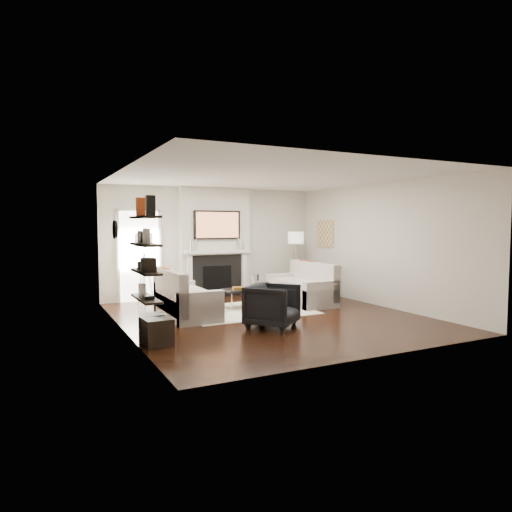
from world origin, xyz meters
name	(u,v)px	position (x,y,z in m)	size (l,w,h in m)	color
room_envelope	(270,248)	(0.00, 0.00, 1.35)	(6.00, 6.00, 6.00)	black
chimney_breast	(215,242)	(0.00, 2.88, 1.35)	(1.80, 0.25, 2.70)	silver
fireplace_surround	(217,276)	(0.00, 2.74, 0.52)	(1.30, 0.02, 1.04)	black
firebox	(217,279)	(0.00, 2.73, 0.45)	(0.75, 0.02, 0.65)	black
mantel_pilaster_l	(190,276)	(-0.72, 2.71, 0.55)	(0.12, 0.08, 1.10)	white
mantel_pilaster_r	(244,274)	(0.72, 2.71, 0.55)	(0.12, 0.08, 1.10)	white
mantel_shelf	(218,252)	(0.00, 2.69, 1.12)	(1.70, 0.18, 0.07)	white
tv_body	(217,225)	(0.00, 2.71, 1.78)	(1.20, 0.06, 0.70)	black
tv_screen	(218,225)	(0.00, 2.68, 1.78)	(1.10, 0.01, 0.62)	#BF723F
candlestick_l_tall	(196,245)	(-0.55, 2.70, 1.30)	(0.04, 0.04, 0.30)	silver
candlestick_l_short	(191,246)	(-0.68, 2.70, 1.27)	(0.04, 0.04, 0.24)	silver
candlestick_r_tall	(238,244)	(0.55, 2.70, 1.30)	(0.04, 0.04, 0.30)	silver
candlestick_r_short	(243,245)	(0.68, 2.70, 1.27)	(0.04, 0.04, 0.24)	silver
hallway_panel	(139,256)	(-1.85, 2.98, 1.05)	(0.90, 0.02, 2.10)	white
door_trim_l	(118,257)	(-2.33, 2.96, 1.05)	(0.06, 0.06, 2.16)	white
door_trim_r	(160,256)	(-1.37, 2.96, 1.05)	(0.06, 0.06, 2.16)	white
door_trim_top	(138,210)	(-1.85, 2.96, 2.13)	(1.02, 0.06, 0.06)	white
rug	(245,311)	(-0.16, 0.78, 0.01)	(2.60, 2.00, 0.01)	beige
loveseat_left_base	(187,306)	(-1.43, 0.77, 0.21)	(0.85, 1.80, 0.42)	#BEB1A6
loveseat_left_back	(170,291)	(-1.76, 0.77, 0.53)	(0.18, 1.80, 0.80)	#BEB1A6
loveseat_left_arm_n	(201,308)	(-1.43, -0.04, 0.30)	(0.85, 0.18, 0.60)	#BEB1A6
loveseat_left_arm_s	(175,295)	(-1.43, 1.58, 0.30)	(0.85, 0.18, 0.60)	#BEB1A6
loveseat_left_cushion	(189,292)	(-1.38, 0.77, 0.47)	(0.63, 1.44, 0.10)	#BEB1A6
pillow_left_orange	(165,279)	(-1.76, 1.07, 0.73)	(0.10, 0.42, 0.42)	#AC3915
pillow_left_charcoal	(174,283)	(-1.76, 0.47, 0.72)	(0.10, 0.40, 0.40)	black
loveseat_right_base	(301,294)	(1.36, 1.03, 0.21)	(0.85, 1.80, 0.42)	#BEB1A6
loveseat_right_back	(313,280)	(1.69, 1.03, 0.53)	(0.18, 1.80, 0.80)	#BEB1A6
loveseat_right_arm_n	(321,295)	(1.36, 0.22, 0.30)	(0.85, 0.18, 0.60)	#BEB1A6
loveseat_right_arm_s	(283,286)	(1.36, 1.84, 0.30)	(0.85, 0.18, 0.60)	#BEB1A6
loveseat_right_cushion	(299,283)	(1.31, 1.03, 0.47)	(0.63, 1.44, 0.10)	#BEB1A6
pillow_right_orange	(306,270)	(1.69, 1.33, 0.73)	(0.10, 0.42, 0.42)	#AC3915
pillow_right_charcoal	(321,272)	(1.69, 0.73, 0.72)	(0.10, 0.40, 0.40)	black
coffee_table	(249,289)	(0.06, 1.06, 0.40)	(1.10, 0.55, 0.04)	black
coffee_leg_nw	(232,302)	(-0.44, 0.84, 0.19)	(0.02, 0.02, 0.38)	silver
coffee_leg_ne	(274,299)	(0.56, 0.84, 0.19)	(0.02, 0.02, 0.38)	silver
coffee_leg_sw	(224,299)	(-0.44, 1.28, 0.19)	(0.02, 0.02, 0.38)	silver
coffee_leg_se	(265,296)	(0.56, 1.28, 0.19)	(0.02, 0.02, 0.38)	silver
hurricane_glass	(255,282)	(0.21, 1.06, 0.56)	(0.18, 0.18, 0.32)	white
hurricane_candle	(255,285)	(0.21, 1.06, 0.49)	(0.11, 0.11, 0.16)	white
copper_bowl	(238,288)	(-0.19, 1.06, 0.45)	(0.27, 0.27, 0.04)	#A76B1B
armchair	(272,304)	(-0.37, -0.78, 0.41)	(0.80, 0.75, 0.82)	black
lamp_left_post	(144,278)	(-1.85, 2.49, 0.60)	(0.02, 0.02, 1.20)	silver
lamp_left_shade	(144,240)	(-1.85, 2.49, 1.45)	(0.40, 0.40, 0.30)	white
lamp_left_leg_a	(149,278)	(-1.74, 2.49, 0.60)	(0.02, 0.02, 1.25)	silver
lamp_left_leg_b	(141,278)	(-1.91, 2.59, 0.60)	(0.02, 0.02, 1.25)	silver
lamp_left_leg_c	(143,278)	(-1.91, 2.40, 0.60)	(0.02, 0.02, 1.25)	silver
lamp_right_post	(296,270)	(2.05, 2.39, 0.60)	(0.02, 0.02, 1.20)	silver
lamp_right_shade	(296,238)	(2.05, 2.39, 1.45)	(0.40, 0.40, 0.30)	white
lamp_right_leg_a	(299,270)	(2.16, 2.39, 0.60)	(0.02, 0.02, 1.25)	silver
lamp_right_leg_b	(292,270)	(2.00, 2.48, 0.60)	(0.02, 0.02, 1.25)	silver
lamp_right_leg_c	(296,271)	(1.99, 2.29, 0.60)	(0.02, 0.02, 1.25)	silver
console_top	(321,266)	(2.57, 1.98, 0.73)	(0.35, 1.20, 0.04)	black
console_leg_n	(334,283)	(2.57, 1.43, 0.35)	(0.30, 0.04, 0.71)	black
console_leg_s	(309,278)	(2.57, 2.53, 0.35)	(0.30, 0.04, 0.71)	black
wall_art	(325,234)	(2.73, 2.05, 1.55)	(0.03, 0.70, 0.70)	tan
shelf_bottom	(146,299)	(-2.62, -1.00, 0.70)	(0.25, 1.00, 0.04)	black
shelf_lower	(146,272)	(-2.62, -1.00, 1.10)	(0.25, 1.00, 0.04)	black
shelf_upper	(145,245)	(-2.62, -1.00, 1.50)	(0.25, 1.00, 0.04)	black
shelf_top	(145,217)	(-2.62, -1.00, 1.90)	(0.25, 1.00, 0.04)	black
decor_magfile_a	(150,205)	(-2.62, -1.35, 2.06)	(0.12, 0.10, 0.28)	black
decor_magfile_b	(140,207)	(-2.62, -0.73, 2.06)	(0.12, 0.10, 0.28)	#AC3915
decor_frame_a	(146,236)	(-2.62, -1.08, 1.63)	(0.04, 0.30, 0.22)	white
decor_frame_b	(140,237)	(-2.62, -0.68, 1.61)	(0.04, 0.22, 0.18)	black
decor_wine_rack	(148,265)	(-2.62, -1.17, 1.22)	(0.18, 0.25, 0.20)	black
decor_box_small	(143,266)	(-2.62, -0.83, 1.18)	(0.15, 0.12, 0.12)	black
decor_books	(148,297)	(-2.62, -1.13, 0.74)	(0.14, 0.20, 0.05)	black
decor_box_tall	(142,289)	(-2.62, -0.74, 0.81)	(0.10, 0.10, 0.18)	white
clock_rim	(115,230)	(-2.73, 0.90, 1.70)	(0.34, 0.34, 0.04)	black
clock_face	(116,230)	(-2.71, 0.90, 1.70)	(0.29, 0.29, 0.01)	white
ottoman_near	(152,327)	(-2.47, -0.71, 0.20)	(0.40, 0.40, 0.40)	black
ottoman_far	(158,332)	(-2.47, -1.05, 0.20)	(0.40, 0.40, 0.40)	black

